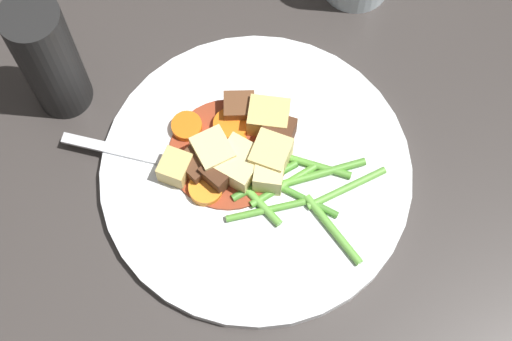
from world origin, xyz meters
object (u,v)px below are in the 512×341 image
Objects in this scene: potato_chunk_2 at (175,168)px; meat_chunk_3 at (217,175)px; potato_chunk_1 at (239,164)px; meat_chunk_1 at (276,132)px; fork at (159,160)px; potato_chunk_4 at (271,156)px; potato_chunk_5 at (269,172)px; carrot_slice_1 at (206,189)px; potato_chunk_3 at (269,118)px; meat_chunk_2 at (239,108)px; pepper_mill at (49,59)px; dinner_plate at (256,173)px; carrot_slice_0 at (234,146)px; carrot_slice_3 at (188,125)px; carrot_slice_2 at (231,126)px; potato_chunk_0 at (213,153)px; meat_chunk_0 at (194,167)px.

potato_chunk_2 is 0.04m from meat_chunk_3.
meat_chunk_1 is at bearing -103.90° from potato_chunk_1.
fork is at bearing 13.19° from meat_chunk_3.
meat_chunk_3 is at bearing -166.81° from fork.
potato_chunk_1 is 1.46× the size of meat_chunk_3.
potato_chunk_4 is 1.05× the size of potato_chunk_5.
potato_chunk_3 is at bearing -97.53° from carrot_slice_1.
meat_chunk_2 is at bearing -27.40° from potato_chunk_4.
pepper_mill is at bearing 11.65° from potato_chunk_4.
fork is (0.06, 0.01, -0.01)m from meat_chunk_3.
carrot_slice_0 reaches higher than dinner_plate.
fork is at bearing 84.52° from carrot_slice_3.
meat_chunk_1 is 0.07m from meat_chunk_3.
carrot_slice_1 is 0.84× the size of potato_chunk_3.
carrot_slice_2 is 0.06m from potato_chunk_5.
potato_chunk_3 is at bearing -70.92° from dinner_plate.
meat_chunk_3 is (0.04, 0.03, -0.00)m from potato_chunk_5.
carrot_slice_3 is at bearing -8.50° from potato_chunk_1.
carrot_slice_1 is 0.07m from potato_chunk_4.
meat_chunk_3 is at bearing 61.82° from potato_chunk_1.
meat_chunk_1 is at bearing -161.43° from pepper_mill.
carrot_slice_1 is 0.03m from potato_chunk_2.
potato_chunk_0 reaches higher than meat_chunk_3.
potato_chunk_4 is at bearing -168.35° from pepper_mill.
carrot_slice_3 is 0.06m from potato_chunk_1.
fork is (0.07, 0.09, -0.01)m from potato_chunk_3.
potato_chunk_2 is at bearing 53.60° from meat_chunk_1.
carrot_slice_3 is at bearing 35.63° from potato_chunk_3.
fork is (0.07, 0.03, -0.01)m from potato_chunk_1.
potato_chunk_3 reaches higher than fork.
fork is (0.08, 0.04, 0.01)m from dinner_plate.
potato_chunk_3 is 1.38× the size of meat_chunk_3.
meat_chunk_3 is at bearing 83.70° from potato_chunk_3.
potato_chunk_0 reaches higher than fork.
carrot_slice_3 is 0.08m from potato_chunk_3.
carrot_slice_0 is 0.72× the size of potato_chunk_3.
meat_chunk_2 reaches higher than carrot_slice_2.
potato_chunk_0 is 1.21× the size of meat_chunk_0.
potato_chunk_4 is at bearing -150.51° from potato_chunk_0.
potato_chunk_1 is 0.06m from meat_chunk_2.
potato_chunk_1 is at bearing 171.50° from carrot_slice_3.
dinner_plate is 0.09m from fork.
carrot_slice_3 is 0.05m from potato_chunk_2.
potato_chunk_3 is 0.11m from fork.
pepper_mill is at bearing 7.79° from potato_chunk_5.
potato_chunk_5 is 1.21× the size of meat_chunk_3.
meat_chunk_3 is (-0.02, -0.00, 0.00)m from meat_chunk_0.
carrot_slice_0 is 0.85× the size of carrot_slice_1.
meat_chunk_1 is (-0.01, 0.01, -0.00)m from potato_chunk_3.
potato_chunk_4 is 0.02m from potato_chunk_5.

